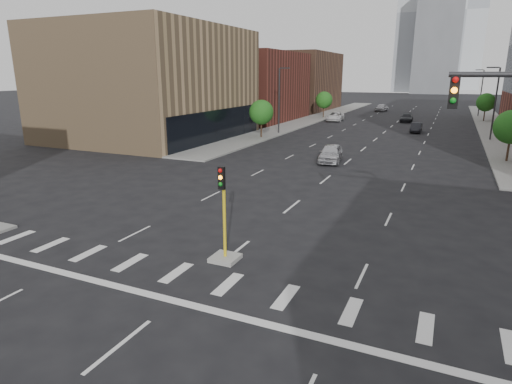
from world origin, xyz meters
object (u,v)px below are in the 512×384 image
Objects in this scene: car_deep_right at (407,118)px; car_distant at (381,108)px; car_mid_right at (416,128)px; median_traffic_signal at (225,241)px; car_near_left at (331,153)px; car_far_left at (335,116)px.

car_deep_right is 0.98× the size of car_distant.
median_traffic_signal is at bearing -95.24° from car_mid_right.
car_near_left is at bearing -79.03° from car_distant.
car_far_left is at bearing 99.71° from median_traffic_signal.
car_far_left is 12.47m from car_deep_right.
car_deep_right is (-2.71, 14.05, 0.03)m from car_mid_right.
median_traffic_signal is 86.01m from car_distant.
car_deep_right is at bearing 11.11° from car_far_left.
car_near_left reaches higher than car_deep_right.
car_far_left is (-9.00, 37.09, -0.05)m from car_near_left.
median_traffic_signal reaches higher than car_near_left.
car_near_left is at bearing 93.54° from median_traffic_signal.
car_deep_right is (1.50, 64.71, -0.25)m from median_traffic_signal.
car_near_left is 1.20× the size of car_mid_right.
car_distant reaches higher than car_near_left.
car_far_left is 1.16× the size of car_deep_right.
car_distant is at bearing 107.76° from car_deep_right.
car_near_left is 38.17m from car_far_left.
median_traffic_signal reaches higher than car_far_left.
median_traffic_signal is at bearing -93.16° from car_deep_right.
car_near_left is 1.00× the size of car_distant.
car_deep_right is at bearing 78.70° from car_near_left.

